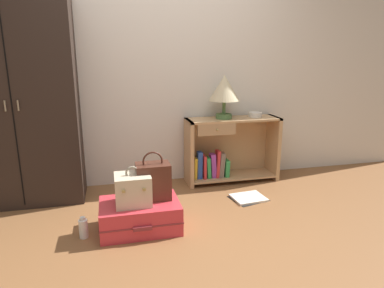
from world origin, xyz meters
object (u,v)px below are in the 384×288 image
at_px(bookshelf, 228,150).
at_px(handbag, 153,181).
at_px(suitcase_large, 140,215).
at_px(open_book_on_floor, 249,198).
at_px(wardrobe, 18,102).
at_px(bowl, 255,115).
at_px(table_lamp, 224,89).
at_px(bottle, 83,228).
at_px(train_case, 133,189).

height_order(bookshelf, handbag, bookshelf).
distance_m(suitcase_large, open_book_on_floor, 1.14).
distance_m(wardrobe, bowl, 2.35).
xyz_separation_m(bookshelf, table_lamp, (-0.06, -0.01, 0.67)).
distance_m(bowl, open_book_on_floor, 0.95).
xyz_separation_m(handbag, open_book_on_floor, (0.96, 0.30, -0.37)).
bearing_deg(suitcase_large, wardrobe, 140.16).
bearing_deg(bottle, handbag, 8.79).
distance_m(bottle, open_book_on_floor, 1.57).
xyz_separation_m(table_lamp, suitcase_large, (-0.99, -0.88, -0.90)).
relative_size(bookshelf, bottle, 6.00).
relative_size(wardrobe, handbag, 4.80).
bearing_deg(handbag, train_case, -158.43).
relative_size(suitcase_large, open_book_on_floor, 1.66).
xyz_separation_m(table_lamp, bowl, (0.37, 0.02, -0.28)).
distance_m(bookshelf, bottle, 1.77).
xyz_separation_m(suitcase_large, bottle, (-0.44, -0.04, -0.04)).
relative_size(bookshelf, bowl, 6.91).
bearing_deg(open_book_on_floor, table_lamp, 99.85).
relative_size(wardrobe, bowl, 12.95).
bearing_deg(suitcase_large, table_lamp, 41.56).
bearing_deg(handbag, wardrobe, 145.04).
bearing_deg(bowl, train_case, -147.03).
height_order(wardrobe, bottle, wardrobe).
distance_m(bowl, handbag, 1.54).
bearing_deg(table_lamp, bottle, -147.29).
bearing_deg(train_case, bookshelf, 39.70).
bearing_deg(bookshelf, handbag, -137.74).
relative_size(wardrobe, bottle, 11.24).
distance_m(suitcase_large, train_case, 0.24).
height_order(train_case, handbag, handbag).
height_order(bowl, handbag, bowl).
relative_size(wardrobe, suitcase_large, 3.01).
bearing_deg(open_book_on_floor, suitcase_large, -162.24).
height_order(suitcase_large, open_book_on_floor, suitcase_large).
bearing_deg(train_case, handbag, 21.57).
distance_m(wardrobe, bottle, 1.34).
bearing_deg(bottle, table_lamp, 32.71).
bearing_deg(bottle, bowl, 27.44).
distance_m(wardrobe, train_case, 1.39).
bearing_deg(open_book_on_floor, handbag, -162.76).
relative_size(table_lamp, open_book_on_floor, 1.21).
relative_size(bookshelf, suitcase_large, 1.61).
xyz_separation_m(bookshelf, bowl, (0.31, 0.00, 0.39)).
bearing_deg(bowl, suitcase_large, -146.66).
bearing_deg(train_case, bowl, 32.97).
relative_size(bowl, bottle, 0.87).
xyz_separation_m(wardrobe, bowl, (2.34, 0.07, -0.22)).
distance_m(table_lamp, open_book_on_floor, 1.14).
bearing_deg(train_case, wardrobe, 138.15).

